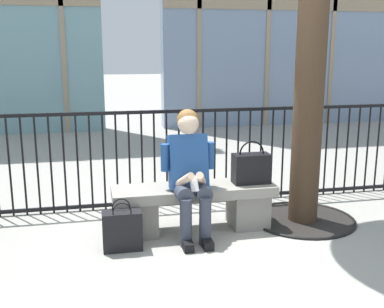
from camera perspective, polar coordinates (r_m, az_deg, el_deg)
ground_plane at (r=4.74m, az=0.26°, el=-9.15°), size 60.00×60.00×0.00m
stone_bench at (r=4.64m, az=0.26°, el=-6.04°), size 1.60×0.44×0.45m
seated_person_with_phone at (r=4.40m, az=-0.28°, el=-1.95°), size 0.52×0.66×1.21m
handbag_on_bench at (r=4.69m, az=7.23°, el=-1.67°), size 0.37×0.18×0.43m
shopping_bag at (r=4.27m, az=-8.48°, el=-9.15°), size 0.35×0.18×0.46m
plaza_railing at (r=5.32m, az=-1.60°, el=-0.40°), size 9.27×0.04×1.11m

